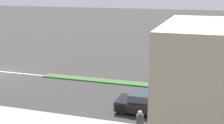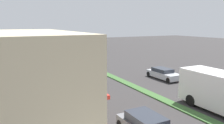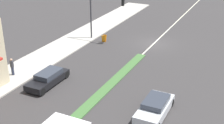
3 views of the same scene
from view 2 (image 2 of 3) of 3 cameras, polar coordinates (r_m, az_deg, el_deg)
The scene contains 9 objects.
ground_plane at distance 20.99m, azimuth 9.18°, elevation -8.00°, with size 160.00×160.00×0.00m, color #333030.
sidewalk_right at distance 16.98m, azimuth -15.51°, elevation -12.41°, with size 4.00×73.00×0.12m, color #A8A399.
lane_marking_center at distance 36.59m, azimuth -7.85°, elevation -0.29°, with size 0.16×60.00×0.01m, color beige.
building_corner_store at distance 13.75m, azimuth -21.83°, elevation -4.92°, with size 6.08×10.87×5.87m.
traffic_signal_main at distance 32.94m, azimuth -17.14°, elevation 5.08°, with size 4.59×0.34×5.60m.
pedestrian at distance 20.91m, azimuth -18.11°, elevation -5.65°, with size 0.34×0.34×1.63m.
warning_aframe_sign at distance 33.13m, azimuth -15.85°, elevation -0.90°, with size 0.45×0.53×0.84m.
sedan_silver at distance 26.58m, azimuth 13.26°, elevation -2.99°, with size 1.83×4.34×1.24m.
suv_black at distance 22.03m, azimuth -7.88°, elevation -5.54°, with size 1.72×4.41×1.19m.
Camera 2 is at (12.05, 33.96, 6.39)m, focal length 35.00 mm.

